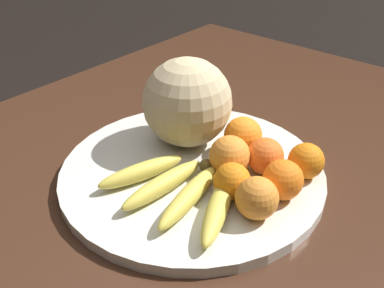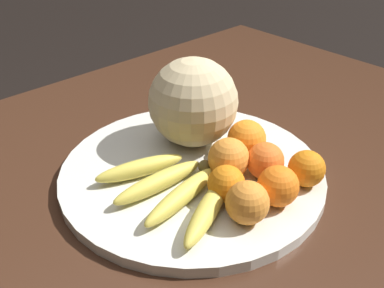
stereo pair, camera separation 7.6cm
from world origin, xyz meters
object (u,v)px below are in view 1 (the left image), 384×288
Objects in this scene: orange_back_right at (265,156)px; orange_side_extra at (283,180)px; orange_mid_center at (243,136)px; orange_back_left at (232,181)px; melon at (187,102)px; orange_front_right at (306,161)px; kitchen_table at (169,212)px; orange_front_left at (257,198)px; orange_top_small at (230,156)px; banana_bunch at (180,190)px; fruit_bowl at (192,172)px.

orange_side_extra reaches higher than orange_back_right.
orange_mid_center is 1.17× the size of orange_back_left.
orange_front_right is at bearing -79.19° from melon.
orange_front_right is (0.13, -0.20, 0.14)m from kitchen_table.
kitchen_table is 22.70× the size of orange_front_left.
orange_top_small reaches higher than orange_back_right.
banana_bunch is at bearing 169.85° from orange_top_small.
kitchen_table is at bearing 87.89° from orange_front_left.
orange_back_left is 0.09m from orange_back_right.
kitchen_table is 21.31× the size of orange_mid_center.
melon is at bearing 93.35° from orange_back_right.
fruit_bowl is at bearing -56.34° from kitchen_table.
orange_front_right is 0.07m from orange_side_extra.
orange_front_left reaches higher than orange_front_right.
orange_mid_center is (0.12, -0.07, 0.14)m from kitchen_table.
orange_back_right is at bearing -54.48° from kitchen_table.
orange_front_left is 0.14m from orange_front_right.
orange_side_extra is at bearing -97.75° from melon.
melon is 0.19m from banana_bunch.
orange_back_left is at bearing -87.32° from kitchen_table.
kitchen_table is 0.25m from orange_side_extra.
banana_bunch is at bearing 132.12° from orange_side_extra.
orange_mid_center is 1.00× the size of orange_top_small.
orange_back_left is at bearing -116.55° from melon.
banana_bunch is at bearing -152.97° from fruit_bowl.
orange_side_extra is (0.05, -0.06, 0.00)m from orange_back_left.
orange_top_small is (-0.03, -0.12, -0.05)m from melon.
orange_top_small is 1.08× the size of orange_side_extra.
orange_top_small reaches higher than kitchen_table.
orange_back_left is at bearing -100.45° from fruit_bowl.
orange_back_right reaches higher than banana_bunch.
melon is at bearing -147.18° from banana_bunch.
orange_side_extra is at bearing -73.54° from kitchen_table.
banana_bunch is 3.82× the size of orange_back_right.
orange_front_left is 1.07× the size of orange_front_right.
kitchen_table is 21.25× the size of orange_top_small.
banana_bunch is (-0.08, -0.04, 0.02)m from fruit_bowl.
orange_mid_center is at bearing -20.38° from fruit_bowl.
melon is 0.14m from orange_top_small.
orange_top_small is at bearing 57.11° from orange_front_left.
orange_side_extra is at bearing 179.08° from orange_front_right.
melon reaches higher than orange_mid_center.
orange_front_left and orange_side_extra have the same top height.
orange_back_right is 0.07m from orange_side_extra.
orange_front_right is (0.04, -0.23, -0.05)m from melon.
orange_back_left reaches higher than kitchen_table.
orange_front_right is 0.97× the size of orange_back_right.
fruit_bowl is 0.20m from orange_front_right.
kitchen_table is 0.11m from fruit_bowl.
kitchen_table is 3.24× the size of fruit_bowl.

